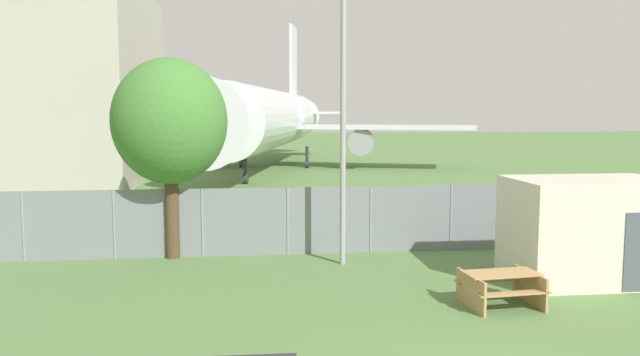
% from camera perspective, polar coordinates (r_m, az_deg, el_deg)
% --- Properties ---
extents(perimeter_fence, '(56.07, 0.07, 2.05)m').
position_cam_1_polar(perimeter_fence, '(19.21, 4.64, -3.79)').
color(perimeter_fence, gray).
rests_on(perimeter_fence, ground).
extents(airplane, '(30.50, 38.71, 12.33)m').
position_cam_1_polar(airplane, '(47.12, -4.45, 5.37)').
color(airplane, silver).
rests_on(airplane, ground).
extents(portable_cabin, '(3.94, 2.56, 2.62)m').
position_cam_1_polar(portable_cabin, '(17.41, 23.36, -4.36)').
color(portable_cabin, beige).
rests_on(portable_cabin, ground).
extents(picnic_bench_near_cabin, '(1.76, 1.55, 0.76)m').
position_cam_1_polar(picnic_bench_near_cabin, '(14.65, 16.20, -9.38)').
color(picnic_bench_near_cabin, tan).
rests_on(picnic_bench_near_cabin, ground).
extents(tree_left_of_cabin, '(3.33, 3.33, 5.87)m').
position_cam_1_polar(tree_left_of_cabin, '(18.65, -13.57, 4.99)').
color(tree_left_of_cabin, '#4C3823').
rests_on(tree_left_of_cabin, ground).
extents(light_mast, '(0.44, 0.44, 8.05)m').
position_cam_1_polar(light_mast, '(17.40, 2.13, 7.99)').
color(light_mast, '#99999E').
rests_on(light_mast, ground).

